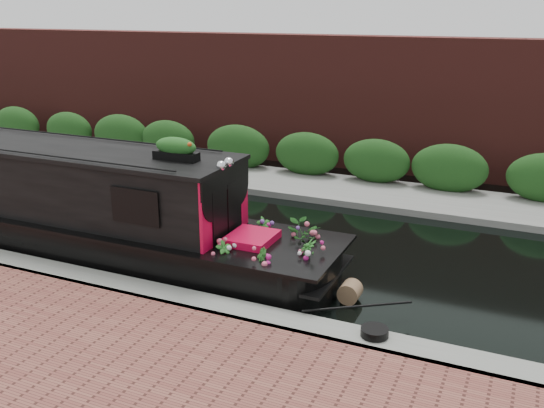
% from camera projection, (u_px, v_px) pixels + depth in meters
% --- Properties ---
extents(ground, '(80.00, 80.00, 0.00)m').
position_uv_depth(ground, '(216.00, 235.00, 13.43)').
color(ground, black).
rests_on(ground, ground).
extents(near_bank_coping, '(40.00, 0.60, 0.50)m').
position_uv_depth(near_bank_coping, '(123.00, 297.00, 10.57)').
color(near_bank_coping, gray).
rests_on(near_bank_coping, ground).
extents(far_bank_path, '(40.00, 2.40, 0.34)m').
position_uv_depth(far_bank_path, '(288.00, 186.00, 17.07)').
color(far_bank_path, slate).
rests_on(far_bank_path, ground).
extents(far_hedge, '(40.00, 1.10, 2.80)m').
position_uv_depth(far_hedge, '(300.00, 178.00, 17.85)').
color(far_hedge, '#1A4216').
rests_on(far_hedge, ground).
extents(far_brick_wall, '(40.00, 1.00, 8.00)m').
position_uv_depth(far_brick_wall, '(324.00, 162.00, 19.67)').
color(far_brick_wall, '#511F1B').
rests_on(far_brick_wall, ground).
extents(narrowboat, '(11.89, 2.12, 2.80)m').
position_uv_depth(narrowboat, '(54.00, 207.00, 12.65)').
color(narrowboat, black).
rests_on(narrowboat, ground).
extents(rope_fender, '(0.37, 0.35, 0.37)m').
position_uv_depth(rope_fender, '(350.00, 292.00, 10.34)').
color(rope_fender, brown).
rests_on(rope_fender, ground).
extents(coiled_mooring_rope, '(0.41, 0.41, 0.12)m').
position_uv_depth(coiled_mooring_rope, '(375.00, 332.00, 8.82)').
color(coiled_mooring_rope, black).
rests_on(coiled_mooring_rope, near_bank_coping).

